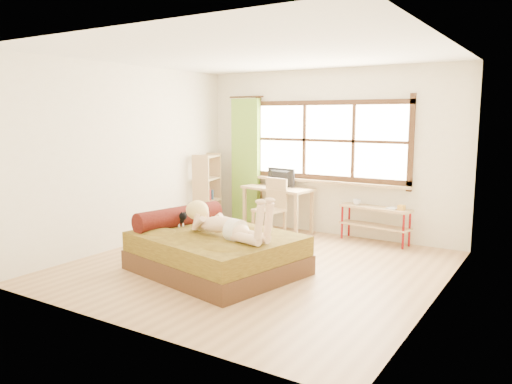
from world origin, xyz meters
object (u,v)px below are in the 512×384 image
Objects in this scene: bookshelf at (207,190)px; desk at (278,193)px; bed at (214,251)px; woman at (224,213)px; kitten at (178,217)px; pipe_shelf at (376,216)px; chair at (272,204)px.

desk is at bearing -0.64° from bookshelf.
bed is 1.64× the size of woman.
bookshelf is at bearing 141.46° from bed.
desk is (-0.43, 2.37, 0.39)m from bed.
kitten is 2.26m from bookshelf.
bookshelf is at bearing -159.61° from desk.
desk is at bearing -168.06° from pipe_shelf.
pipe_shelf is 3.01m from bookshelf.
kitten is 0.31× the size of chair.
bookshelf is (-2.97, -0.39, 0.24)m from pipe_shelf.
chair is 1.41m from bookshelf.
woman is 1.18× the size of pipe_shelf.
bed is 2.04m from chair.
desk is at bearing 116.49° from woman.
chair is at bearing -154.98° from pipe_shelf.
chair reaches higher than pipe_shelf.
woman reaches higher than pipe_shelf.
bookshelf is (-1.29, -0.27, -0.01)m from desk.
bookshelf is (-1.92, 2.15, -0.13)m from woman.
pipe_shelf is (1.57, 0.48, -0.11)m from chair.
desk is 1.32m from bookshelf.
pipe_shelf is (1.25, 2.49, 0.15)m from bed.
desk is at bearing 95.90° from kitten.
pipe_shelf is at bearing 75.27° from bed.
kitten is at bearing -75.10° from bookshelf.
pipe_shelf is at bearing 12.39° from desk.
desk is at bearing 115.53° from chair.
woman reaches higher than chair.
chair is (0.11, -0.36, -0.13)m from desk.
kitten is at bearing -92.24° from chair.
desk is at bearing 112.30° from bed.
woman is (0.20, -0.06, 0.51)m from bed.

